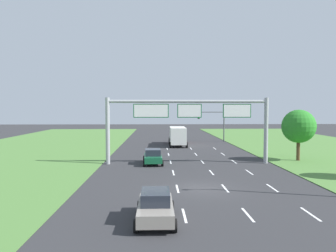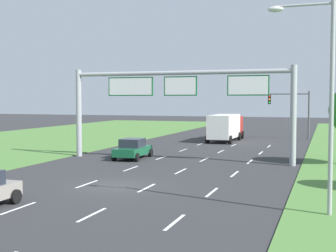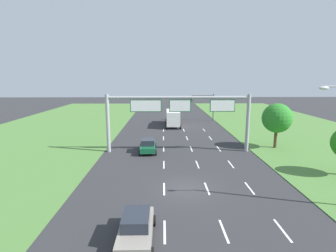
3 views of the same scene
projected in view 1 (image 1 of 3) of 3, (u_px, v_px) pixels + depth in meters
The scene contains 10 objects.
ground_plane at pixel (201, 188), 23.90m from camera, with size 200.00×200.00×0.00m, color #2D2D30.
lane_dashes_inner_left at pixel (175, 180), 26.84m from camera, with size 0.14×44.40×0.01m.
lane_dashes_inner_right at pixel (217, 179), 26.96m from camera, with size 0.14×44.40×0.01m.
lane_dashes_slip at pixel (259, 179), 27.08m from camera, with size 0.14×44.40×0.01m.
car_near_red at pixel (155, 206), 16.93m from camera, with size 2.05×4.19×1.57m.
car_lead_silver at pixel (153, 157), 34.56m from camera, with size 2.21×4.34×1.58m.
box_truck at pixel (177, 135), 52.14m from camera, with size 2.76×8.46×2.94m.
sign_gantry at pixel (188, 117), 34.50m from camera, with size 17.24×0.44×7.00m.
traffic_light_mast at pixel (213, 120), 57.63m from camera, with size 4.76×0.49×5.60m.
roadside_tree_mid at pixel (299, 126), 36.37m from camera, with size 3.71×3.71×5.74m.
Camera 1 is at (-3.24, -23.53, 5.82)m, focal length 35.00 mm.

